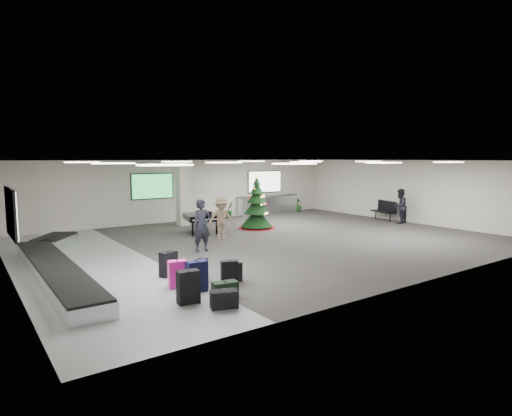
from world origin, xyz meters
TOP-DOWN VIEW (x-y plane):
  - ground at (0.00, 0.00)m, footprint 18.00×18.00m
  - room_envelope at (-0.38, 0.67)m, footprint 18.02×14.02m
  - baggage_carousel at (-7.84, -0.08)m, footprint 2.28×9.71m
  - service_counter at (5.00, 6.65)m, footprint 4.05×0.65m
  - suitcase_0 at (-5.90, -4.91)m, footprint 0.52×0.33m
  - suitcase_1 at (-4.42, -4.30)m, footprint 0.48×0.35m
  - pink_suitcase at (-5.60, -3.67)m, footprint 0.49×0.34m
  - suitcase_3 at (-4.81, -3.44)m, footprint 0.45×0.39m
  - navy_suitcase at (-5.33, -4.24)m, footprint 0.52×0.32m
  - green_duffel at (-5.02, -5.07)m, footprint 0.64×0.39m
  - suitcase_7 at (-4.10, -4.09)m, footprint 0.38×0.25m
  - suitcase_8 at (-5.35, -2.56)m, footprint 0.54×0.41m
  - black_duffel at (-5.39, -5.63)m, footprint 0.68×0.52m
  - christmas_tree at (1.44, 2.76)m, footprint 1.78×1.78m
  - grand_piano at (-1.29, 3.12)m, footprint 1.70×2.00m
  - bench at (8.61, 1.06)m, footprint 1.02×1.72m
  - traveler_a at (-3.05, -0.24)m, footprint 0.69×0.47m
  - traveler_b at (-1.34, 1.33)m, footprint 1.26×1.00m
  - traveler_bench at (8.23, -0.19)m, footprint 0.96×0.81m
  - potted_plant_left at (2.21, 6.50)m, footprint 0.64×0.61m
  - potted_plant_right at (7.21, 6.50)m, footprint 0.54×0.54m

SIDE VIEW (x-z plane):
  - ground at x=0.00m, z-range 0.00..0.00m
  - black_duffel at x=-5.39m, z-range -0.01..0.40m
  - green_duffel at x=-5.02m, z-range -0.01..0.41m
  - baggage_carousel at x=-7.84m, z-range 0.00..0.43m
  - suitcase_7 at x=-4.10m, z-range -0.01..0.52m
  - suitcase_3 at x=-4.81m, z-range -0.01..0.61m
  - suitcase_1 at x=-4.42m, z-range -0.01..0.68m
  - suitcase_8 at x=-5.35m, z-range -0.01..0.72m
  - pink_suitcase at x=-5.60m, z-range -0.01..0.72m
  - suitcase_0 at x=-5.90m, z-range -0.01..0.78m
  - navy_suitcase at x=-5.33m, z-range -0.01..0.79m
  - potted_plant_right at x=7.21m, z-range 0.00..0.82m
  - potted_plant_left at x=2.21m, z-range 0.00..0.91m
  - service_counter at x=5.00m, z-range 0.01..1.09m
  - bench at x=8.61m, z-range 0.07..1.10m
  - grand_piano at x=-1.29m, z-range 0.21..1.20m
  - traveler_b at x=-1.34m, z-range 0.00..1.71m
  - christmas_tree at x=1.44m, z-range -0.40..2.14m
  - traveler_bench at x=8.23m, z-range 0.00..1.76m
  - traveler_a at x=-3.05m, z-range 0.00..1.87m
  - room_envelope at x=-0.38m, z-range 0.73..3.94m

